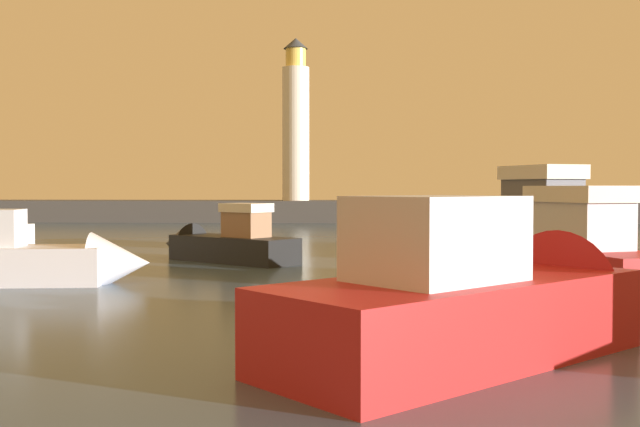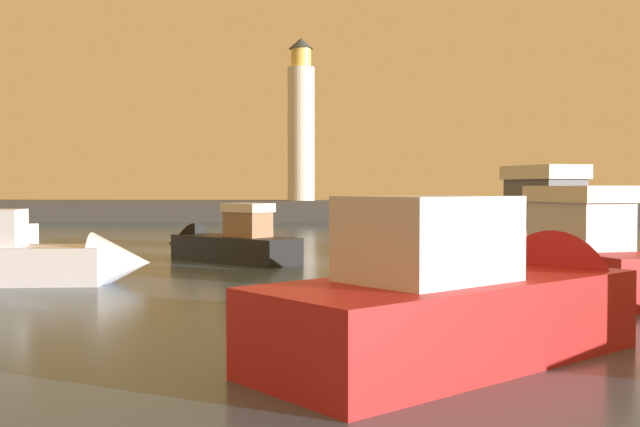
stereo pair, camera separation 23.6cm
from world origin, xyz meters
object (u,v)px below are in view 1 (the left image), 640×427
(motorboat_6, at_px, (506,300))
(motorboat_2, at_px, (44,260))
(lighthouse, at_px, (296,124))
(motorboat_1, at_px, (555,255))
(motorboat_5, at_px, (509,226))
(motorboat_0, at_px, (218,244))

(motorboat_6, bearing_deg, motorboat_2, 144.52)
(lighthouse, distance_m, motorboat_1, 41.04)
(motorboat_1, height_order, motorboat_5, motorboat_5)
(motorboat_2, height_order, motorboat_5, motorboat_5)
(motorboat_1, bearing_deg, motorboat_2, 177.62)
(motorboat_2, height_order, motorboat_6, motorboat_6)
(motorboat_0, xyz_separation_m, motorboat_2, (-3.56, -6.88, 0.04))
(motorboat_0, xyz_separation_m, motorboat_6, (7.59, -14.83, 0.21))
(motorboat_6, bearing_deg, lighthouse, 99.15)
(motorboat_1, bearing_deg, motorboat_6, -109.71)
(motorboat_0, distance_m, motorboat_1, 12.66)
(motorboat_5, bearing_deg, motorboat_1, -94.45)
(motorboat_0, bearing_deg, motorboat_2, -117.38)
(lighthouse, height_order, motorboat_0, lighthouse)
(motorboat_0, bearing_deg, motorboat_6, -62.88)
(motorboat_1, xyz_separation_m, motorboat_2, (-13.80, 0.57, -0.27))
(motorboat_0, height_order, motorboat_2, motorboat_0)
(lighthouse, distance_m, motorboat_5, 31.51)
(lighthouse, relative_size, motorboat_1, 1.69)
(motorboat_2, xyz_separation_m, motorboat_6, (11.15, -7.95, 0.17))
(motorboat_0, bearing_deg, motorboat_5, 14.83)
(motorboat_2, bearing_deg, motorboat_6, -35.48)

